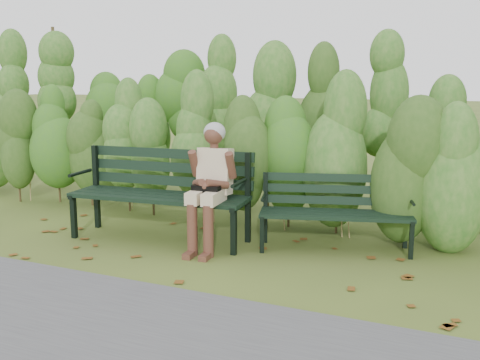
% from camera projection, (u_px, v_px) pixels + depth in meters
% --- Properties ---
extents(ground, '(80.00, 80.00, 0.00)m').
position_uv_depth(ground, '(226.00, 258.00, 5.70)').
color(ground, '#445021').
extents(footpath, '(60.00, 2.50, 0.01)m').
position_uv_depth(footpath, '(83.00, 354.00, 3.73)').
color(footpath, '#474749').
rests_on(footpath, ground).
extents(hedge_band, '(11.04, 1.67, 2.42)m').
position_uv_depth(hedge_band, '(289.00, 121.00, 7.14)').
color(hedge_band, '#47381E').
rests_on(hedge_band, ground).
extents(leaf_litter, '(5.79, 2.25, 0.01)m').
position_uv_depth(leaf_litter, '(197.00, 258.00, 5.71)').
color(leaf_litter, brown).
rests_on(leaf_litter, ground).
extents(bench_left, '(2.07, 0.85, 1.01)m').
position_uv_depth(bench_left, '(163.00, 187.00, 6.33)').
color(bench_left, black).
rests_on(bench_left, ground).
extents(bench_right, '(1.66, 0.94, 0.79)m').
position_uv_depth(bench_right, '(335.00, 206.00, 5.96)').
color(bench_right, black).
rests_on(bench_right, ground).
extents(seated_woman, '(0.52, 0.76, 1.34)m').
position_uv_depth(seated_woman, '(210.00, 177.00, 5.91)').
color(seated_woman, beige).
rests_on(seated_woman, ground).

